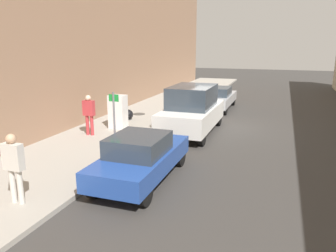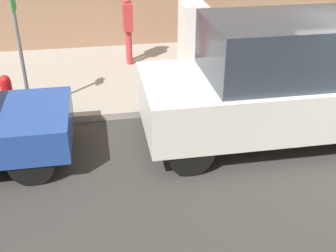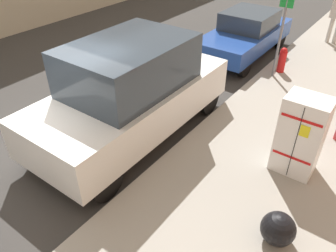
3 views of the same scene
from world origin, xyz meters
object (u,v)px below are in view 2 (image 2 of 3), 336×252
object	(u,v)px
street_sign_post	(20,48)
trash_bag	(256,48)
pedestrian_walking_far	(128,23)
parked_van_white	(281,81)
discarded_refrigerator	(193,36)
fire_hydrant	(7,93)

from	to	relation	value
street_sign_post	trash_bag	world-z (taller)	street_sign_post
pedestrian_walking_far	parked_van_white	bearing A→B (deg)	12.58
discarded_refrigerator	street_sign_post	bearing A→B (deg)	-63.73
street_sign_post	trash_bag	distance (m)	5.97
trash_bag	fire_hydrant	bearing A→B (deg)	-70.27
parked_van_white	discarded_refrigerator	bearing A→B (deg)	-166.96
discarded_refrigerator	trash_bag	world-z (taller)	discarded_refrigerator
trash_bag	pedestrian_walking_far	xyz separation A→B (m)	(-0.24, -3.27, 0.76)
parked_van_white	pedestrian_walking_far	bearing A→B (deg)	-150.07
street_sign_post	fire_hydrant	xyz separation A→B (m)	(-0.07, -0.40, -0.90)
fire_hydrant	parked_van_white	bearing A→B (deg)	71.63
street_sign_post	trash_bag	xyz separation A→B (m)	(-2.18, 5.47, -1.03)
discarded_refrigerator	pedestrian_walking_far	bearing A→B (deg)	-111.55
fire_hydrant	pedestrian_walking_far	size ratio (longest dim) A/B	0.43
fire_hydrant	pedestrian_walking_far	distance (m)	3.55
trash_bag	parked_van_white	size ratio (longest dim) A/B	0.11
trash_bag	pedestrian_walking_far	size ratio (longest dim) A/B	0.30
trash_bag	discarded_refrigerator	bearing A→B (deg)	-78.72
discarded_refrigerator	street_sign_post	size ratio (longest dim) A/B	0.68
trash_bag	street_sign_post	bearing A→B (deg)	-68.29
discarded_refrigerator	street_sign_post	distance (m)	4.15
pedestrian_walking_far	parked_van_white	world-z (taller)	parked_van_white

